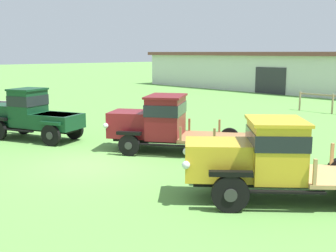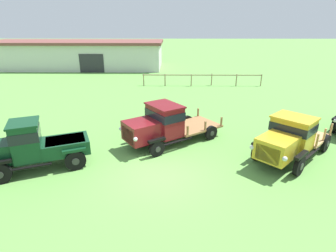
# 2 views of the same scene
# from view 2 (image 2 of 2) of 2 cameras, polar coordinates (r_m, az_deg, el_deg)

# --- Properties ---
(ground_plane) EXTENTS (240.00, 240.00, 0.00)m
(ground_plane) POSITION_cam_2_polar(r_m,az_deg,el_deg) (11.27, -2.12, -10.51)
(ground_plane) COLOR #5B9342
(farm_shed) EXTENTS (26.01, 10.33, 3.79)m
(farm_shed) POSITION_cam_2_polar(r_m,az_deg,el_deg) (42.55, -19.63, 14.54)
(farm_shed) COLOR silver
(farm_shed) RESTS_ON ground
(paddock_fence) EXTENTS (12.33, 0.61, 1.22)m
(paddock_fence) POSITION_cam_2_polar(r_m,az_deg,el_deg) (27.69, 7.38, 10.40)
(paddock_fence) COLOR #997F60
(paddock_fence) RESTS_ON ground
(vintage_truck_second_in_line) EXTENTS (4.73, 3.11, 2.21)m
(vintage_truck_second_in_line) POSITION_cam_2_polar(r_m,az_deg,el_deg) (12.59, -27.53, -3.87)
(vintage_truck_second_in_line) COLOR black
(vintage_truck_second_in_line) RESTS_ON ground
(vintage_truck_midrow_center) EXTENTS (5.58, 4.72, 2.15)m
(vintage_truck_midrow_center) POSITION_cam_2_polar(r_m,az_deg,el_deg) (13.55, -1.30, 0.45)
(vintage_truck_midrow_center) COLOR black
(vintage_truck_midrow_center) RESTS_ON ground
(vintage_truck_far_side) EXTENTS (4.87, 4.80, 2.09)m
(vintage_truck_far_side) POSITION_cam_2_polar(r_m,az_deg,el_deg) (13.09, 24.85, -2.38)
(vintage_truck_far_side) COLOR black
(vintage_truck_far_side) RESTS_ON ground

